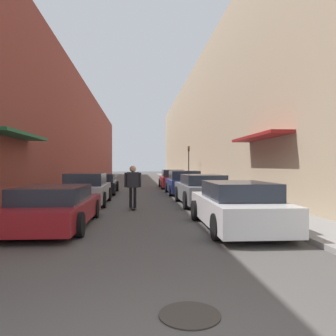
{
  "coord_description": "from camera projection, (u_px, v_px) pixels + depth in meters",
  "views": [
    {
      "loc": [
        -0.2,
        -2.33,
        1.69
      ],
      "look_at": [
        1.08,
        11.62,
        1.59
      ],
      "focal_mm": 35.0,
      "sensor_mm": 36.0,
      "label": 1
    }
  ],
  "objects": [
    {
      "name": "ground",
      "position": [
        140.0,
        186.0,
        27.5
      ],
      "size": [
        138.91,
        138.91,
        0.0
      ],
      "primitive_type": "plane",
      "color": "#4C4947"
    },
    {
      "name": "curb_strip_left",
      "position": [
        97.0,
        182.0,
        33.38
      ],
      "size": [
        1.8,
        63.14,
        0.12
      ],
      "color": "gray",
      "rests_on": "ground"
    },
    {
      "name": "curb_strip_right",
      "position": [
        182.0,
        181.0,
        34.19
      ],
      "size": [
        1.8,
        63.14,
        0.12
      ],
      "color": "gray",
      "rests_on": "ground"
    },
    {
      "name": "building_row_left",
      "position": [
        67.0,
        134.0,
        33.08
      ],
      "size": [
        4.9,
        63.14,
        9.76
      ],
      "color": "brown",
      "rests_on": "ground"
    },
    {
      "name": "building_row_right",
      "position": [
        210.0,
        127.0,
        34.41
      ],
      "size": [
        4.9,
        63.14,
        11.49
      ],
      "color": "tan",
      "rests_on": "ground"
    },
    {
      "name": "parked_car_left_0",
      "position": [
        55.0,
        207.0,
        8.98
      ],
      "size": [
        2.01,
        4.69,
        1.14
      ],
      "color": "maroon",
      "rests_on": "ground"
    },
    {
      "name": "parked_car_left_1",
      "position": [
        87.0,
        189.0,
        14.26
      ],
      "size": [
        1.88,
        4.16,
        1.36
      ],
      "color": "#B7B7BC",
      "rests_on": "ground"
    },
    {
      "name": "parked_car_left_2",
      "position": [
        101.0,
        184.0,
        19.86
      ],
      "size": [
        1.93,
        4.84,
        1.2
      ],
      "color": "black",
      "rests_on": "ground"
    },
    {
      "name": "parked_car_right_0",
      "position": [
        237.0,
        206.0,
        8.75
      ],
      "size": [
        1.93,
        4.47,
        1.26
      ],
      "color": "silver",
      "rests_on": "ground"
    },
    {
      "name": "parked_car_right_1",
      "position": [
        202.0,
        190.0,
        14.06
      ],
      "size": [
        1.94,
        4.52,
        1.31
      ],
      "color": "gray",
      "rests_on": "ground"
    },
    {
      "name": "parked_car_right_2",
      "position": [
        184.0,
        183.0,
        19.38
      ],
      "size": [
        1.96,
        4.11,
        1.39
      ],
      "color": "navy",
      "rests_on": "ground"
    },
    {
      "name": "parked_car_right_3",
      "position": [
        172.0,
        179.0,
        24.72
      ],
      "size": [
        1.86,
        4.55,
        1.39
      ],
      "color": "maroon",
      "rests_on": "ground"
    },
    {
      "name": "skateboarder",
      "position": [
        133.0,
        183.0,
        12.57
      ],
      "size": [
        0.65,
        0.78,
        1.69
      ],
      "color": "black",
      "rests_on": "ground"
    },
    {
      "name": "manhole_cover",
      "position": [
        190.0,
        315.0,
        3.68
      ],
      "size": [
        0.7,
        0.7,
        0.02
      ],
      "color": "#332D28",
      "rests_on": "ground"
    },
    {
      "name": "traffic_light",
      "position": [
        189.0,
        160.0,
        29.25
      ],
      "size": [
        0.16,
        0.22,
        3.31
      ],
      "color": "#2D2D2D",
      "rests_on": "curb_strip_right"
    }
  ]
}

